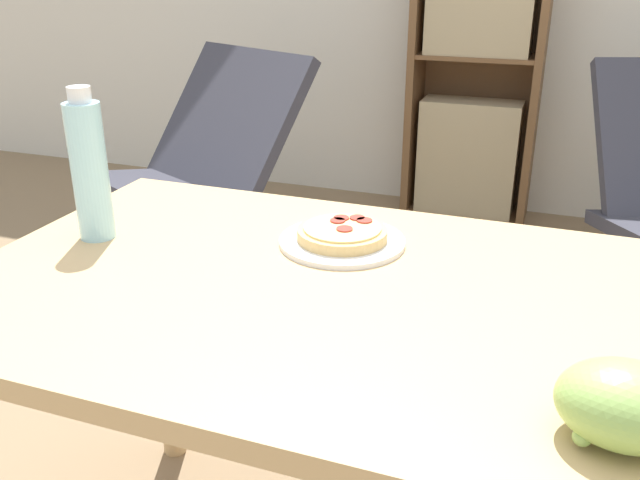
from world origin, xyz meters
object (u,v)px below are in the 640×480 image
(drink_bottle, at_px, (89,169))
(lounge_chair_near, at_px, (200,202))
(grape_bunch, at_px, (626,406))
(bookshelf, at_px, (476,71))
(pizza_on_plate, at_px, (342,237))

(drink_bottle, distance_m, lounge_chair_near, 1.59)
(grape_bunch, bearing_deg, lounge_chair_near, 131.95)
(lounge_chair_near, distance_m, bookshelf, 1.46)
(pizza_on_plate, bearing_deg, bookshelf, 91.86)
(drink_bottle, bearing_deg, pizza_on_plate, 15.62)
(bookshelf, bearing_deg, pizza_on_plate, -88.14)
(drink_bottle, xyz_separation_m, bookshelf, (0.37, 2.37, -0.15))
(lounge_chair_near, bearing_deg, pizza_on_plate, -25.07)
(grape_bunch, bearing_deg, bookshelf, 101.23)
(grape_bunch, height_order, drink_bottle, drink_bottle)
(pizza_on_plate, xyz_separation_m, drink_bottle, (-0.44, -0.12, 0.12))
(pizza_on_plate, distance_m, bookshelf, 2.25)
(lounge_chair_near, bearing_deg, bookshelf, 71.86)
(lounge_chair_near, bearing_deg, drink_bottle, -41.56)
(drink_bottle, relative_size, lounge_chair_near, 0.29)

